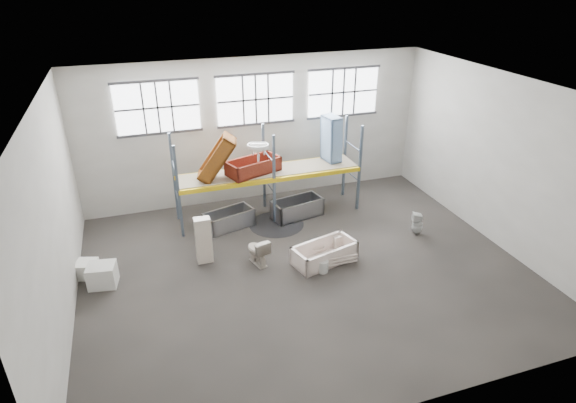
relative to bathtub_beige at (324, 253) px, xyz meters
name	(u,v)px	position (x,y,z in m)	size (l,w,h in m)	color
floor	(305,270)	(-0.66, -0.20, -0.32)	(12.00, 10.00, 0.10)	#48423D
ceiling	(308,89)	(-0.66, -0.20, 4.78)	(12.00, 10.00, 0.10)	silver
wall_back	(256,130)	(-0.66, 4.85, 2.23)	(12.00, 0.10, 5.00)	#A7A49B
wall_front	(411,307)	(-0.66, -5.25, 2.23)	(12.00, 0.10, 5.00)	#A29E95
wall_left	(50,224)	(-6.71, -0.20, 2.23)	(0.10, 10.00, 5.00)	#A29F97
wall_right	(500,160)	(5.39, -0.20, 2.23)	(0.10, 10.00, 5.00)	beige
window_left	(158,107)	(-3.86, 4.74, 3.33)	(2.60, 0.04, 1.60)	white
window_mid	(256,99)	(-0.66, 4.74, 3.33)	(2.60, 0.04, 1.60)	white
window_right	(343,92)	(2.54, 4.74, 3.33)	(2.60, 0.04, 1.60)	white
rack_upright_la	(179,193)	(-3.66, 2.70, 1.23)	(0.08, 0.08, 3.00)	slate
rack_upright_lb	(174,178)	(-3.66, 3.90, 1.23)	(0.08, 0.08, 3.00)	slate
rack_upright_ma	(274,180)	(-0.66, 2.70, 1.23)	(0.08, 0.08, 3.00)	slate
rack_upright_mb	(264,167)	(-0.66, 3.90, 1.23)	(0.08, 0.08, 3.00)	slate
rack_upright_ra	(360,169)	(2.34, 2.70, 1.23)	(0.08, 0.08, 3.00)	slate
rack_upright_rb	(345,157)	(2.34, 3.90, 1.23)	(0.08, 0.08, 3.00)	slate
rack_beam_front	(274,180)	(-0.66, 2.70, 1.23)	(6.00, 0.10, 0.14)	yellow
rack_beam_back	(264,167)	(-0.66, 3.90, 1.23)	(6.00, 0.10, 0.14)	yellow
shelf_deck	(269,171)	(-0.66, 3.30, 1.31)	(5.90, 1.10, 0.03)	gray
wet_patch	(276,224)	(-0.66, 2.50, -0.27)	(1.80, 1.80, 0.00)	black
bathtub_beige	(324,253)	(0.00, 0.00, 0.00)	(1.83, 0.86, 0.54)	silver
cistern_spare	(339,241)	(0.65, 0.47, 0.01)	(0.38, 0.18, 0.36)	beige
sink_in_tub	(317,248)	(-0.05, 0.46, -0.11)	(0.49, 0.49, 0.17)	silver
toilet_beige	(257,251)	(-1.84, 0.50, 0.14)	(0.46, 0.80, 0.82)	beige
cistern_tall	(204,240)	(-3.24, 1.08, 0.42)	(0.45, 0.29, 1.39)	beige
toilet_white	(417,224)	(3.35, 0.51, 0.10)	(0.33, 0.34, 0.74)	silver
steel_tub_left	(229,219)	(-2.17, 2.81, 0.02)	(1.56, 0.73, 0.57)	#B3B6BC
steel_tub_right	(297,208)	(0.17, 2.83, 0.04)	(1.67, 0.78, 0.61)	#A5A6AD
rust_tub_flat	(253,166)	(-1.18, 3.28, 1.55)	(1.71, 0.80, 0.48)	maroon
rust_tub_tilted	(217,158)	(-2.36, 3.13, 2.03)	(1.58, 0.74, 0.44)	#934B0C
sink_on_shelf	(258,161)	(-1.08, 3.02, 1.83)	(0.67, 0.52, 0.60)	silver
blue_tub_upright	(331,139)	(1.59, 3.45, 2.13)	(1.55, 0.73, 0.44)	#7599C9
bucket	(323,266)	(-0.24, -0.48, -0.09)	(0.30, 0.30, 0.35)	beige
carton_near	(102,275)	(-6.00, 0.79, 0.04)	(0.71, 0.61, 0.61)	silver
carton_far	(87,269)	(-6.41, 1.35, -0.05)	(0.54, 0.54, 0.45)	white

